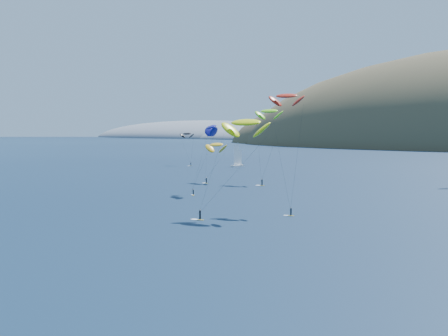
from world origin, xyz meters
name	(u,v)px	position (x,y,z in m)	size (l,w,h in m)	color
headland	(218,140)	(-445.26, 750.08, -3.36)	(460.00, 250.00, 60.00)	slate
sailboat	(237,165)	(-77.87, 199.14, 0.95)	(9.36, 8.07, 11.50)	silver
kitesurfer_1	(216,145)	(-43.62, 128.69, 12.76)	(9.59, 8.22, 15.28)	gold
kitesurfer_2	(246,122)	(5.06, 65.46, 19.98)	(11.90, 12.07, 22.90)	gold
kitesurfer_3	(269,111)	(-27.77, 136.76, 24.03)	(9.81, 13.09, 26.71)	gold
kitesurfer_9	(287,96)	(7.95, 78.60, 25.93)	(9.39, 9.46, 28.16)	gold
kitesurfer_10	(211,127)	(-26.37, 99.66, 18.85)	(9.14, 12.59, 21.33)	gold
kitesurfer_12	(187,134)	(-104.91, 196.82, 15.12)	(9.55, 7.14, 17.02)	gold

